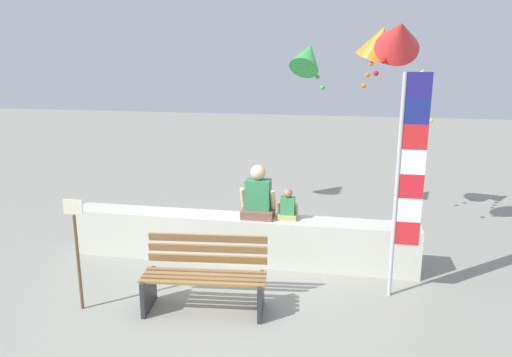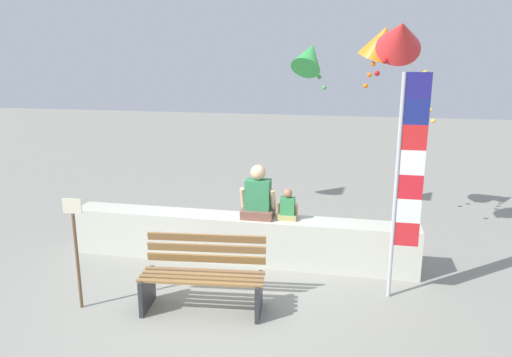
{
  "view_description": "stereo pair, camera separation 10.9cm",
  "coord_description": "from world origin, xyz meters",
  "px_view_note": "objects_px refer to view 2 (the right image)",
  "views": [
    {
      "loc": [
        1.54,
        -5.57,
        3.07
      ],
      "look_at": [
        0.25,
        1.25,
        1.31
      ],
      "focal_mm": 34.33,
      "sensor_mm": 36.0,
      "label": 1
    },
    {
      "loc": [
        1.65,
        -5.54,
        3.07
      ],
      "look_at": [
        0.25,
        1.25,
        1.31
      ],
      "focal_mm": 34.33,
      "sensor_mm": 36.0,
      "label": 2
    }
  ],
  "objects_px": {
    "kite_yellow": "(422,79)",
    "kite_green": "(309,57)",
    "kite_red": "(400,36)",
    "sign_post": "(76,245)",
    "kite_orange": "(381,42)",
    "person_child": "(288,207)",
    "park_bench": "(203,277)",
    "flag_banner": "(406,174)",
    "person_adult": "(258,197)"
  },
  "relations": [
    {
      "from": "park_bench",
      "to": "person_adult",
      "type": "distance_m",
      "value": 1.67
    },
    {
      "from": "kite_orange",
      "to": "kite_yellow",
      "type": "bearing_deg",
      "value": 26.98
    },
    {
      "from": "park_bench",
      "to": "flag_banner",
      "type": "height_order",
      "value": "flag_banner"
    },
    {
      "from": "kite_green",
      "to": "sign_post",
      "type": "height_order",
      "value": "kite_green"
    },
    {
      "from": "sign_post",
      "to": "person_adult",
      "type": "bearing_deg",
      "value": 44.03
    },
    {
      "from": "person_adult",
      "to": "kite_orange",
      "type": "xyz_separation_m",
      "value": [
        1.71,
        2.13,
        2.25
      ]
    },
    {
      "from": "kite_yellow",
      "to": "sign_post",
      "type": "distance_m",
      "value": 6.42
    },
    {
      "from": "flag_banner",
      "to": "kite_green",
      "type": "bearing_deg",
      "value": 117.19
    },
    {
      "from": "park_bench",
      "to": "kite_yellow",
      "type": "xyz_separation_m",
      "value": [
        2.86,
        4.03,
        2.24
      ]
    },
    {
      "from": "kite_yellow",
      "to": "sign_post",
      "type": "height_order",
      "value": "kite_yellow"
    },
    {
      "from": "person_child",
      "to": "kite_green",
      "type": "distance_m",
      "value": 3.05
    },
    {
      "from": "kite_yellow",
      "to": "kite_green",
      "type": "height_order",
      "value": "kite_green"
    },
    {
      "from": "park_bench",
      "to": "person_child",
      "type": "distance_m",
      "value": 1.79
    },
    {
      "from": "kite_yellow",
      "to": "sign_post",
      "type": "xyz_separation_m",
      "value": [
        -4.36,
        -4.34,
        -1.82
      ]
    },
    {
      "from": "kite_red",
      "to": "sign_post",
      "type": "distance_m",
      "value": 5.33
    },
    {
      "from": "kite_yellow",
      "to": "kite_green",
      "type": "relative_size",
      "value": 1.07
    },
    {
      "from": "flag_banner",
      "to": "kite_yellow",
      "type": "height_order",
      "value": "kite_yellow"
    },
    {
      "from": "park_bench",
      "to": "kite_green",
      "type": "relative_size",
      "value": 1.62
    },
    {
      "from": "kite_orange",
      "to": "kite_red",
      "type": "distance_m",
      "value": 1.24
    },
    {
      "from": "kite_orange",
      "to": "kite_yellow",
      "type": "distance_m",
      "value": 1.06
    },
    {
      "from": "kite_red",
      "to": "sign_post",
      "type": "relative_size",
      "value": 0.72
    },
    {
      "from": "park_bench",
      "to": "person_child",
      "type": "bearing_deg",
      "value": 61.26
    },
    {
      "from": "kite_orange",
      "to": "sign_post",
      "type": "distance_m",
      "value": 5.88
    },
    {
      "from": "kite_green",
      "to": "park_bench",
      "type": "bearing_deg",
      "value": -103.44
    },
    {
      "from": "person_child",
      "to": "sign_post",
      "type": "relative_size",
      "value": 0.33
    },
    {
      "from": "person_child",
      "to": "kite_orange",
      "type": "xyz_separation_m",
      "value": [
        1.27,
        2.13,
        2.38
      ]
    },
    {
      "from": "kite_green",
      "to": "sign_post",
      "type": "bearing_deg",
      "value": -120.81
    },
    {
      "from": "kite_orange",
      "to": "kite_red",
      "type": "height_order",
      "value": "kite_red"
    },
    {
      "from": "flag_banner",
      "to": "kite_yellow",
      "type": "xyz_separation_m",
      "value": [
        0.49,
        3.27,
        1.0
      ]
    },
    {
      "from": "person_child",
      "to": "kite_red",
      "type": "distance_m",
      "value": 3.01
    },
    {
      "from": "flag_banner",
      "to": "kite_green",
      "type": "height_order",
      "value": "kite_green"
    },
    {
      "from": "park_bench",
      "to": "flag_banner",
      "type": "relative_size",
      "value": 0.54
    },
    {
      "from": "park_bench",
      "to": "kite_yellow",
      "type": "height_order",
      "value": "kite_yellow"
    },
    {
      "from": "park_bench",
      "to": "sign_post",
      "type": "height_order",
      "value": "sign_post"
    },
    {
      "from": "kite_orange",
      "to": "kite_red",
      "type": "xyz_separation_m",
      "value": [
        0.22,
        -1.21,
        0.06
      ]
    },
    {
      "from": "sign_post",
      "to": "person_child",
      "type": "bearing_deg",
      "value": 38.06
    },
    {
      "from": "flag_banner",
      "to": "sign_post",
      "type": "xyz_separation_m",
      "value": [
        -3.88,
        -1.07,
        -0.82
      ]
    },
    {
      "from": "kite_green",
      "to": "person_child",
      "type": "bearing_deg",
      "value": -91.33
    },
    {
      "from": "kite_red",
      "to": "sign_post",
      "type": "bearing_deg",
      "value": -144.39
    },
    {
      "from": "person_child",
      "to": "sign_post",
      "type": "xyz_separation_m",
      "value": [
        -2.33,
        -1.82,
        -0.06
      ]
    },
    {
      "from": "kite_red",
      "to": "sign_post",
      "type": "xyz_separation_m",
      "value": [
        -3.82,
        -2.74,
        -2.5
      ]
    },
    {
      "from": "kite_red",
      "to": "park_bench",
      "type": "bearing_deg",
      "value": -133.76
    },
    {
      "from": "kite_yellow",
      "to": "flag_banner",
      "type": "bearing_deg",
      "value": -98.45
    },
    {
      "from": "kite_orange",
      "to": "kite_red",
      "type": "bearing_deg",
      "value": -79.52
    },
    {
      "from": "kite_orange",
      "to": "kite_green",
      "type": "bearing_deg",
      "value": 178.32
    },
    {
      "from": "sign_post",
      "to": "kite_red",
      "type": "bearing_deg",
      "value": 35.61
    },
    {
      "from": "park_bench",
      "to": "person_child",
      "type": "xyz_separation_m",
      "value": [
        0.83,
        1.51,
        0.48
      ]
    },
    {
      "from": "person_child",
      "to": "kite_orange",
      "type": "relative_size",
      "value": 0.41
    },
    {
      "from": "park_bench",
      "to": "sign_post",
      "type": "xyz_separation_m",
      "value": [
        -1.5,
        -0.31,
        0.42
      ]
    },
    {
      "from": "kite_orange",
      "to": "sign_post",
      "type": "bearing_deg",
      "value": -132.32
    }
  ]
}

